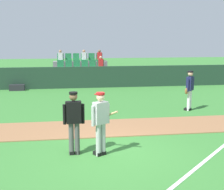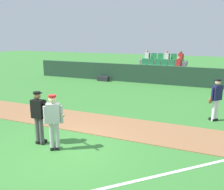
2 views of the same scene
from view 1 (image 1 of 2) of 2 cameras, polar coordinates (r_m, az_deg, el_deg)
The scene contains 9 objects.
ground_plane at distance 9.31m, azimuth -1.01°, elevation -10.06°, with size 80.00×80.00×0.00m, color #387A33.
infield_dirt_path at distance 11.63m, azimuth -2.57°, elevation -5.81°, with size 28.00×2.21×0.03m, color #936642.
foul_line_chalk at distance 9.69m, azimuth 17.54°, elevation -9.70°, with size 12.00×0.10×0.01m, color white.
dugout_fence at distance 20.65m, azimuth -5.20°, elevation 3.11°, with size 20.00×0.16×1.36m, color #1E3828.
stadium_bleachers at distance 22.53m, azimuth -5.44°, elevation 3.57°, with size 3.90×2.95×2.30m.
batter_grey_jersey at distance 8.84m, azimuth -2.00°, elevation -4.60°, with size 0.74×0.70×1.76m.
umpire_home_plate at distance 8.97m, azimuth -6.71°, elevation -4.24°, with size 0.59×0.31×1.76m.
runner_navy_jersey at distance 14.62m, azimuth 13.43°, elevation 1.04°, with size 0.54×0.51×1.76m.
equipment_bag at distance 20.45m, azimuth -16.30°, elevation 1.25°, with size 0.90×0.36×0.36m, color #232328.
Camera 1 is at (-1.10, -8.66, 3.23)m, focal length 52.17 mm.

